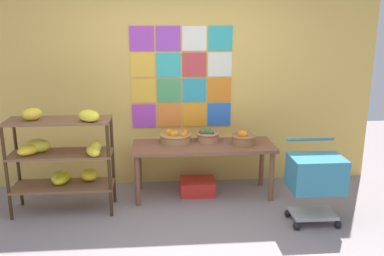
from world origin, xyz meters
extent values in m
cube|color=#DCB453|center=(0.00, 1.82, 1.43)|extent=(5.00, 0.06, 2.87)
cube|color=purple|center=(-0.43, 1.79, 1.85)|extent=(0.30, 0.01, 0.30)
cube|color=purple|center=(-0.11, 1.79, 1.85)|extent=(0.30, 0.01, 0.30)
cube|color=white|center=(0.20, 1.79, 1.85)|extent=(0.30, 0.01, 0.30)
cube|color=teal|center=(0.52, 1.79, 1.85)|extent=(0.30, 0.01, 0.30)
cube|color=yellow|center=(-0.43, 1.79, 1.54)|extent=(0.30, 0.01, 0.30)
cube|color=#33B5B2|center=(-0.11, 1.79, 1.54)|extent=(0.30, 0.01, 0.30)
cube|color=#C74141|center=(0.20, 1.79, 1.54)|extent=(0.30, 0.01, 0.30)
cube|color=silver|center=(0.52, 1.79, 1.54)|extent=(0.30, 0.01, 0.30)
cube|color=gold|center=(-0.43, 1.79, 1.22)|extent=(0.30, 0.01, 0.30)
cube|color=#48A05F|center=(-0.11, 1.79, 1.22)|extent=(0.30, 0.01, 0.30)
cube|color=teal|center=(0.20, 1.79, 1.22)|extent=(0.30, 0.01, 0.30)
cube|color=orange|center=(0.52, 1.79, 1.22)|extent=(0.30, 0.01, 0.30)
cube|color=#AB40BB|center=(-0.43, 1.79, 0.90)|extent=(0.30, 0.01, 0.30)
cube|color=orange|center=(-0.11, 1.79, 0.90)|extent=(0.30, 0.01, 0.30)
cube|color=orange|center=(0.20, 1.79, 0.90)|extent=(0.30, 0.01, 0.30)
cube|color=blue|center=(0.52, 1.79, 0.90)|extent=(0.30, 0.01, 0.30)
cylinder|color=#3B2715|center=(-1.84, 0.87, 0.53)|extent=(0.04, 0.04, 1.05)
cylinder|color=#3B2715|center=(-0.78, 0.87, 0.53)|extent=(0.04, 0.04, 1.05)
cylinder|color=#3B2715|center=(-1.84, 1.23, 0.53)|extent=(0.04, 0.04, 1.05)
cylinder|color=#3B2715|center=(-0.78, 1.23, 0.53)|extent=(0.04, 0.04, 1.05)
cube|color=brown|center=(-1.31, 1.05, 0.30)|extent=(1.09, 0.39, 0.03)
ellipsoid|color=yellow|center=(-1.33, 1.09, 0.37)|extent=(0.23, 0.30, 0.12)
ellipsoid|color=yellow|center=(-1.37, 1.13, 0.38)|extent=(0.19, 0.29, 0.13)
ellipsoid|color=yellow|center=(-1.04, 1.15, 0.38)|extent=(0.27, 0.27, 0.14)
cube|color=brown|center=(-1.31, 1.05, 0.67)|extent=(1.09, 0.39, 0.02)
ellipsoid|color=yellow|center=(-0.94, 0.92, 0.73)|extent=(0.22, 0.27, 0.10)
ellipsoid|color=yellow|center=(-1.63, 1.00, 0.74)|extent=(0.28, 0.28, 0.12)
ellipsoid|color=yellow|center=(-1.56, 1.08, 0.75)|extent=(0.28, 0.17, 0.15)
ellipsoid|color=yellow|center=(-0.93, 1.01, 0.75)|extent=(0.14, 0.21, 0.14)
cube|color=brown|center=(-1.31, 1.05, 1.04)|extent=(1.09, 0.39, 0.02)
ellipsoid|color=yellow|center=(-0.97, 0.94, 1.11)|extent=(0.30, 0.27, 0.12)
ellipsoid|color=yellow|center=(-1.57, 1.04, 1.12)|extent=(0.25, 0.24, 0.13)
cube|color=brown|center=(0.27, 1.35, 0.62)|extent=(1.67, 0.59, 0.04)
cylinder|color=brown|center=(-0.50, 1.11, 0.30)|extent=(0.06, 0.06, 0.60)
cylinder|color=brown|center=(1.05, 1.11, 0.30)|extent=(0.06, 0.06, 0.60)
cylinder|color=brown|center=(-0.50, 1.59, 0.30)|extent=(0.06, 0.06, 0.60)
cylinder|color=brown|center=(1.05, 1.59, 0.30)|extent=(0.06, 0.06, 0.60)
cylinder|color=#B17B56|center=(0.34, 1.49, 0.69)|extent=(0.26, 0.26, 0.10)
torus|color=#B47758|center=(0.34, 1.49, 0.74)|extent=(0.29, 0.29, 0.03)
sphere|color=#466927|center=(0.33, 1.52, 0.75)|extent=(0.09, 0.09, 0.09)
sphere|color=#46642B|center=(0.28, 1.48, 0.76)|extent=(0.09, 0.09, 0.09)
sphere|color=#455D33|center=(0.36, 1.50, 0.76)|extent=(0.07, 0.07, 0.07)
sphere|color=#4F5D35|center=(0.35, 1.54, 0.76)|extent=(0.08, 0.08, 0.08)
sphere|color=#43622D|center=(0.38, 1.46, 0.75)|extent=(0.08, 0.08, 0.08)
sphere|color=#41662D|center=(0.33, 1.48, 0.76)|extent=(0.09, 0.09, 0.09)
cylinder|color=olive|center=(0.75, 1.32, 0.69)|extent=(0.27, 0.27, 0.11)
torus|color=#97683E|center=(0.75, 1.32, 0.75)|extent=(0.30, 0.30, 0.03)
sphere|color=orange|center=(0.73, 1.36, 0.76)|extent=(0.08, 0.08, 0.08)
sphere|color=orange|center=(0.75, 1.32, 0.76)|extent=(0.10, 0.10, 0.10)
sphere|color=orange|center=(0.72, 1.32, 0.76)|extent=(0.09, 0.09, 0.09)
cylinder|color=#A9804A|center=(-0.05, 1.48, 0.69)|extent=(0.36, 0.36, 0.10)
torus|color=#B0874A|center=(-0.05, 1.48, 0.74)|extent=(0.39, 0.39, 0.02)
sphere|color=orange|center=(0.05, 1.40, 0.75)|extent=(0.07, 0.07, 0.07)
sphere|color=orange|center=(0.07, 1.52, 0.75)|extent=(0.07, 0.07, 0.07)
sphere|color=orange|center=(-0.05, 1.48, 0.74)|extent=(0.07, 0.07, 0.07)
sphere|color=orange|center=(-0.05, 1.43, 0.76)|extent=(0.09, 0.09, 0.09)
sphere|color=orange|center=(-0.08, 1.44, 0.75)|extent=(0.10, 0.10, 0.10)
sphere|color=orange|center=(-0.13, 1.53, 0.75)|extent=(0.09, 0.09, 0.09)
cube|color=red|center=(0.21, 1.39, 0.09)|extent=(0.42, 0.34, 0.18)
sphere|color=black|center=(1.13, 0.41, 0.04)|extent=(0.08, 0.08, 0.08)
sphere|color=black|center=(1.57, 0.41, 0.04)|extent=(0.08, 0.08, 0.08)
sphere|color=black|center=(1.13, 0.70, 0.04)|extent=(0.08, 0.08, 0.08)
sphere|color=black|center=(1.57, 0.70, 0.04)|extent=(0.08, 0.08, 0.08)
cube|color=#A5A8AD|center=(1.35, 0.55, 0.10)|extent=(0.46, 0.31, 0.03)
cube|color=teal|center=(1.35, 0.55, 0.55)|extent=(0.54, 0.39, 0.35)
cylinder|color=teal|center=(1.35, 0.78, 0.85)|extent=(0.51, 0.03, 0.03)
camera|label=1|loc=(-0.23, -3.28, 2.08)|focal=38.42mm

